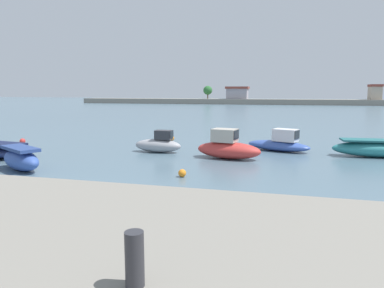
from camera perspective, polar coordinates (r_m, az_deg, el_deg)
ground_plane at (r=14.39m, az=-22.50°, el=-8.90°), size 400.00×400.00×0.00m
mooring_bollard at (r=4.04m, az=-9.20°, el=-17.77°), size 0.21×0.21×0.61m
moored_boat_1 at (r=20.80m, az=-25.77°, el=-2.18°), size 3.59×2.74×1.24m
moored_boat_2 at (r=24.33m, az=-5.39°, el=-0.05°), size 3.34×1.36×1.52m
moored_boat_3 at (r=22.09m, az=5.79°, el=-0.61°), size 4.30×2.32×1.83m
moored_boat_4 at (r=25.53m, az=13.90°, el=0.08°), size 4.80×3.16×1.56m
moored_boat_5 at (r=25.39m, az=27.69°, el=-0.66°), size 5.64×1.94×1.11m
mooring_buoy_0 at (r=30.04m, az=-3.26°, el=0.95°), size 0.42×0.42×0.42m
mooring_buoy_1 at (r=31.15m, az=-25.56°, el=0.42°), size 0.43×0.43×0.43m
mooring_buoy_3 at (r=17.32m, az=-1.59°, el=-4.69°), size 0.38×0.38×0.38m
distant_shoreline at (r=116.04m, az=12.69°, el=6.99°), size 119.52×8.76×7.26m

